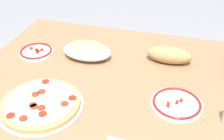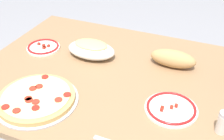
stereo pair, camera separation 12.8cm
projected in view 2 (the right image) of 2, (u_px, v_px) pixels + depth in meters
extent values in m
cube|color=#93704C|center=(112.00, 78.00, 1.30)|extent=(1.23, 0.94, 0.03)
cylinder|color=#33302D|center=(61.00, 70.00, 1.99)|extent=(0.07, 0.07, 0.68)
cylinder|color=#B7B7BC|center=(37.00, 100.00, 1.15)|extent=(0.33, 0.33, 0.01)
cylinder|color=tan|center=(37.00, 98.00, 1.14)|extent=(0.31, 0.31, 0.02)
cylinder|color=beige|center=(36.00, 96.00, 1.13)|extent=(0.27, 0.27, 0.01)
cylinder|color=maroon|center=(5.00, 107.00, 1.07)|extent=(0.03, 0.03, 0.00)
cylinder|color=maroon|center=(45.00, 77.00, 1.23)|extent=(0.03, 0.03, 0.00)
cylinder|color=#B22D1E|center=(17.00, 111.00, 1.05)|extent=(0.03, 0.03, 0.00)
cylinder|color=#B22D1E|center=(58.00, 100.00, 1.11)|extent=(0.03, 0.03, 0.00)
cylinder|color=#B22D1E|center=(29.00, 100.00, 1.10)|extent=(0.03, 0.03, 0.00)
cylinder|color=maroon|center=(36.00, 108.00, 1.07)|extent=(0.03, 0.03, 0.00)
cylinder|color=#B22D1E|center=(33.00, 88.00, 1.16)|extent=(0.03, 0.03, 0.00)
cylinder|color=#B22D1E|center=(28.00, 98.00, 1.11)|extent=(0.03, 0.03, 0.00)
cylinder|color=#B22D1E|center=(36.00, 102.00, 1.10)|extent=(0.03, 0.03, 0.00)
cylinder|color=maroon|center=(67.00, 95.00, 1.13)|extent=(0.03, 0.03, 0.00)
cylinder|color=#B22D1E|center=(39.00, 86.00, 1.18)|extent=(0.03, 0.03, 0.00)
ellipsoid|color=white|center=(91.00, 50.00, 1.42)|extent=(0.24, 0.15, 0.07)
ellipsoid|color=#AD2819|center=(91.00, 48.00, 1.41)|extent=(0.20, 0.12, 0.03)
ellipsoid|color=#EACC75|center=(91.00, 44.00, 1.40)|extent=(0.17, 0.10, 0.02)
cylinder|color=white|center=(43.00, 48.00, 1.49)|extent=(0.17, 0.17, 0.01)
torus|color=red|center=(43.00, 46.00, 1.49)|extent=(0.16, 0.16, 0.01)
cube|color=#AD2819|center=(39.00, 44.00, 1.51)|extent=(0.01, 0.01, 0.01)
cube|color=#AD2819|center=(45.00, 47.00, 1.48)|extent=(0.01, 0.01, 0.01)
cube|color=#AD2819|center=(49.00, 46.00, 1.49)|extent=(0.01, 0.01, 0.01)
cube|color=#AD2819|center=(44.00, 48.00, 1.47)|extent=(0.01, 0.01, 0.01)
cube|color=#AD2819|center=(44.00, 45.00, 1.49)|extent=(0.01, 0.01, 0.01)
cylinder|color=white|center=(171.00, 109.00, 1.10)|extent=(0.20, 0.20, 0.01)
torus|color=red|center=(171.00, 108.00, 1.10)|extent=(0.19, 0.19, 0.01)
cube|color=#AD2819|center=(172.00, 107.00, 1.09)|extent=(0.01, 0.01, 0.01)
cube|color=#AD2819|center=(162.00, 110.00, 1.08)|extent=(0.01, 0.01, 0.01)
cube|color=#AD2819|center=(162.00, 108.00, 1.09)|extent=(0.01, 0.01, 0.01)
cube|color=#AD2819|center=(176.00, 106.00, 1.10)|extent=(0.01, 0.01, 0.01)
ellipsoid|color=tan|center=(173.00, 59.00, 1.34)|extent=(0.21, 0.09, 0.08)
cylinder|color=silver|center=(223.00, 124.00, 0.99)|extent=(0.04, 0.04, 0.07)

